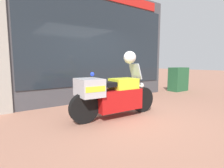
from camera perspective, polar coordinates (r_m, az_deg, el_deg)
ground_plane at (r=4.49m, az=5.38°, el=-9.67°), size 60.00×60.00×0.00m
shop_building at (r=5.81m, az=-10.99°, el=12.71°), size 6.54×0.55×3.74m
window_display at (r=6.23m, az=-4.15°, el=-0.49°), size 5.19×0.30×2.03m
paramedic_motorcycle at (r=4.05m, az=0.02°, el=-3.56°), size 2.30×0.65×1.26m
utility_cabinet at (r=8.58m, az=20.81°, el=1.48°), size 0.87×0.51×1.07m
white_helmet at (r=4.29m, az=5.85°, el=8.63°), size 0.30×0.30×0.30m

